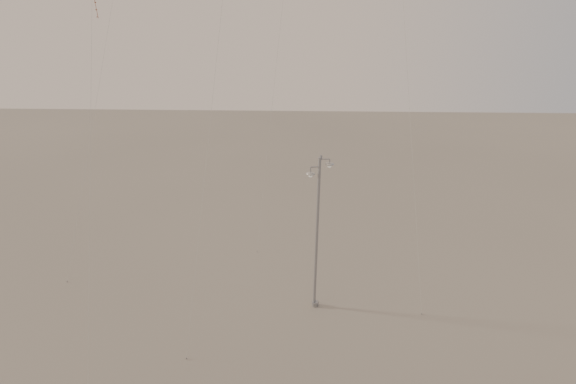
{
  "coord_description": "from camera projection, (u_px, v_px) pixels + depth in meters",
  "views": [
    {
      "loc": [
        3.33,
        -20.55,
        16.81
      ],
      "look_at": [
        2.09,
        5.0,
        7.62
      ],
      "focal_mm": 28.0,
      "sensor_mm": 36.0,
      "label": 1
    }
  ],
  "objects": [
    {
      "name": "ground",
      "position": [
        246.0,
        349.0,
        25.15
      ],
      "size": [
        160.0,
        160.0,
        0.0
      ],
      "primitive_type": "plane",
      "color": "gray",
      "rests_on": "ground"
    },
    {
      "name": "street_lamp",
      "position": [
        317.0,
        230.0,
        27.33
      ],
      "size": [
        1.61,
        0.68,
        10.11
      ],
      "color": "#989AA1",
      "rests_on": "ground"
    },
    {
      "name": "kite_3",
      "position": [
        92.0,
        71.0,
        25.1
      ],
      "size": [
        2.9,
        12.22,
        19.52
      ],
      "rotation": [
        0.0,
        0.0,
        -0.11
      ],
      "color": "maroon",
      "rests_on": "ground"
    },
    {
      "name": "kite_4",
      "position": [
        404.0,
        26.0,
        25.24
      ],
      "size": [
        2.95,
        4.2,
        23.43
      ],
      "rotation": [
        0.0,
        0.0,
        2.14
      ],
      "color": "#342E2B",
      "rests_on": "ground"
    }
  ]
}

